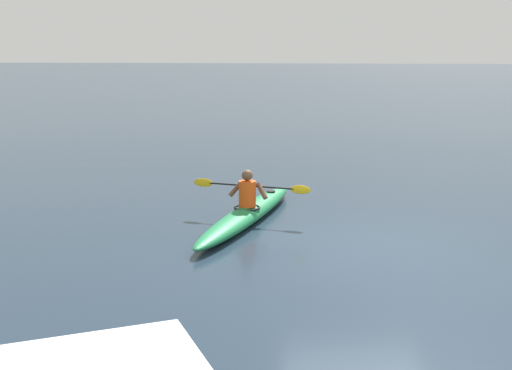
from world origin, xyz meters
TOP-DOWN VIEW (x-y plane):
  - ground_plane at (0.00, 0.00)m, footprint 160.00×160.00m
  - kayak at (1.95, -1.56)m, footprint 1.86×4.91m
  - kayaker at (1.94, -1.60)m, footprint 2.30×0.69m

SIDE VIEW (x-z plane):
  - ground_plane at x=0.00m, z-range 0.00..0.00m
  - kayak at x=1.95m, z-range 0.00..0.31m
  - kayaker at x=1.94m, z-range 0.26..0.96m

